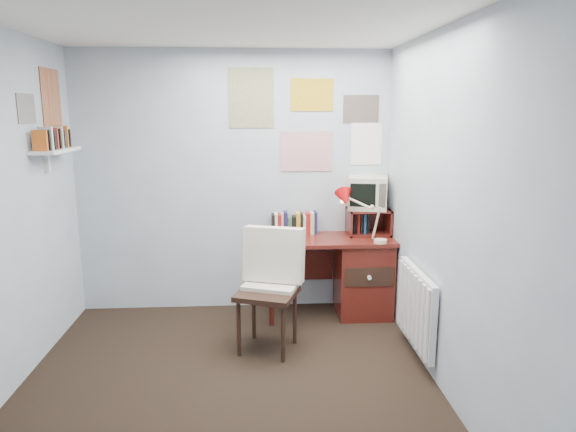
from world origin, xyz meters
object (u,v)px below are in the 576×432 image
object	(u,v)px
desk_chair	(267,294)
wall_shelf	(56,150)
desk_lamp	(381,220)
crt_tv	(368,191)
tv_riser	(368,222)
desk	(357,273)
radiator	(416,307)

from	to	relation	value
desk_chair	wall_shelf	xyz separation A→B (m)	(-1.69, 0.34, 1.14)
desk_lamp	wall_shelf	size ratio (longest dim) A/B	0.69
desk_lamp	crt_tv	world-z (taller)	crt_tv
tv_riser	crt_tv	distance (m)	0.30
desk	wall_shelf	size ratio (longest dim) A/B	1.94
radiator	wall_shelf	bearing A→B (deg)	169.11
radiator	wall_shelf	distance (m)	3.15
tv_riser	desk	bearing A→B (deg)	-137.04
desk	desk_chair	distance (m)	1.14
desk_lamp	wall_shelf	distance (m)	2.81
desk_chair	radiator	bearing A→B (deg)	10.07
tv_riser	crt_tv	bearing A→B (deg)	119.16
crt_tv	radiator	xyz separation A→B (m)	(0.18, -1.06, -0.76)
desk	tv_riser	bearing A→B (deg)	42.96
radiator	wall_shelf	xyz separation A→B (m)	(-2.86, 0.55, 1.20)
desk_chair	radiator	distance (m)	1.19
desk_chair	crt_tv	xyz separation A→B (m)	(0.99, 0.85, 0.69)
radiator	tv_riser	bearing A→B (deg)	99.28
desk	radiator	bearing A→B (deg)	-72.76
desk_chair	desk_lamp	xyz separation A→B (m)	(1.04, 0.50, 0.49)
desk_chair	wall_shelf	world-z (taller)	wall_shelf
desk	tv_riser	world-z (taller)	tv_riser
desk_chair	tv_riser	bearing A→B (deg)	59.98
desk_chair	desk	bearing A→B (deg)	59.55
desk_lamp	radiator	size ratio (longest dim) A/B	0.53
desk_lamp	tv_riser	world-z (taller)	desk_lamp
desk	desk_chair	xyz separation A→B (m)	(-0.88, -0.72, 0.08)
tv_riser	wall_shelf	world-z (taller)	wall_shelf
crt_tv	radiator	distance (m)	1.32
radiator	desk	bearing A→B (deg)	107.24
tv_riser	crt_tv	xyz separation A→B (m)	(-0.01, 0.02, 0.29)
desk_chair	tv_riser	world-z (taller)	tv_riser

